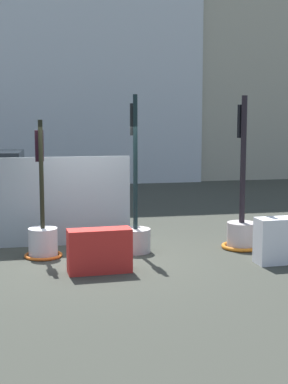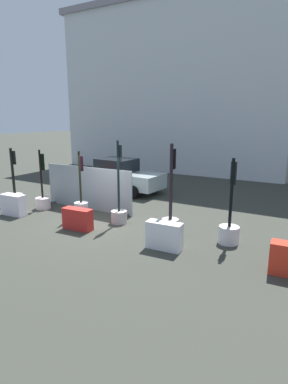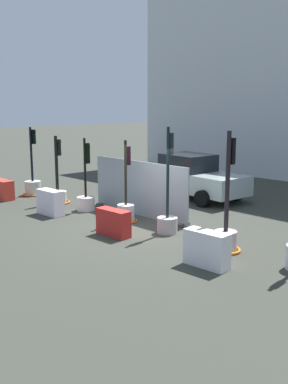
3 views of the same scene
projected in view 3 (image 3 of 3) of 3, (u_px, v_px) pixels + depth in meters
ground_plane at (138, 230)px, 13.69m from camera, size 120.00×120.00×0.00m
traffic_light_0 at (33, 185)px, 18.82m from camera, size 0.89×0.89×2.83m
traffic_light_1 at (58, 193)px, 17.31m from camera, size 0.94×0.94×2.58m
traffic_light_2 at (86, 196)px, 16.09m from camera, size 0.64×0.64×2.59m
traffic_light_3 at (126, 208)px, 14.53m from camera, size 0.74×0.74×2.64m
traffic_light_4 at (168, 215)px, 13.23m from camera, size 0.60×0.60×3.12m
traffic_light_5 at (226, 231)px, 11.59m from camera, size 0.81×0.81×3.11m
construction_barrier_0 at (2, 190)px, 17.99m from camera, size 1.13×0.52×0.78m
construction_barrier_1 at (50, 202)px, 15.46m from camera, size 1.09×0.48×0.86m
construction_barrier_2 at (113, 223)px, 12.99m from camera, size 1.12×0.45×0.77m
construction_barrier_3 at (207, 249)px, 10.50m from camera, size 1.12×0.47×0.85m
car_silver_hatchback at (192, 177)px, 18.28m from camera, size 4.69×2.45×1.75m
site_fence_panel at (139, 189)px, 15.33m from camera, size 4.50×0.50×1.86m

